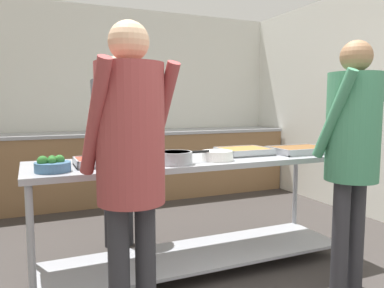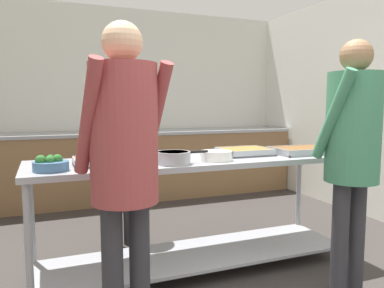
% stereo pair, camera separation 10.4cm
% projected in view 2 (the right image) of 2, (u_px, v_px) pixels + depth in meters
% --- Properties ---
extents(wall_rear, '(4.69, 0.06, 2.65)m').
position_uv_depth(wall_rear, '(130.00, 103.00, 5.42)').
color(wall_rear, silver).
rests_on(wall_rear, ground_plane).
extents(wall_right, '(0.06, 4.46, 2.65)m').
position_uv_depth(wall_right, '(372.00, 102.00, 4.26)').
color(wall_right, silver).
rests_on(wall_right, ground_plane).
extents(back_counter, '(4.53, 0.65, 0.94)m').
position_uv_depth(back_counter, '(137.00, 165.00, 5.17)').
color(back_counter, olive).
rests_on(back_counter, ground_plane).
extents(serving_counter, '(2.49, 0.70, 0.89)m').
position_uv_depth(serving_counter, '(197.00, 195.00, 2.91)').
color(serving_counter, '#9EA0A8').
rests_on(serving_counter, ground_plane).
extents(broccoli_bowl, '(0.22, 0.22, 0.10)m').
position_uv_depth(broccoli_bowl, '(50.00, 165.00, 2.33)').
color(broccoli_bowl, '#3D668C').
rests_on(broccoli_bowl, serving_counter).
extents(serving_tray_greens, '(0.43, 0.27, 0.05)m').
position_uv_depth(serving_tray_greens, '(106.00, 161.00, 2.57)').
color(serving_tray_greens, '#9EA0A8').
rests_on(serving_tray_greens, serving_counter).
extents(sauce_pan, '(0.38, 0.24, 0.09)m').
position_uv_depth(sauce_pan, '(173.00, 157.00, 2.59)').
color(sauce_pan, '#9EA0A8').
rests_on(sauce_pan, serving_counter).
extents(plate_stack, '(0.24, 0.24, 0.07)m').
position_uv_depth(plate_stack, '(216.00, 156.00, 2.76)').
color(plate_stack, white).
rests_on(plate_stack, serving_counter).
extents(serving_tray_vegetables, '(0.40, 0.34, 0.05)m').
position_uv_depth(serving_tray_vegetables, '(245.00, 152.00, 3.07)').
color(serving_tray_vegetables, '#9EA0A8').
rests_on(serving_tray_vegetables, serving_counter).
extents(serving_tray_roast, '(0.48, 0.34, 0.05)m').
position_uv_depth(serving_tray_roast, '(302.00, 151.00, 3.14)').
color(serving_tray_roast, '#9EA0A8').
rests_on(serving_tray_roast, serving_counter).
extents(guest_serving_left, '(0.47, 0.36, 1.72)m').
position_uv_depth(guest_serving_left, '(353.00, 140.00, 2.48)').
color(guest_serving_left, '#2D2D33').
rests_on(guest_serving_left, ground_plane).
extents(guest_serving_right, '(0.51, 0.42, 1.73)m').
position_uv_depth(guest_serving_right, '(124.00, 149.00, 1.95)').
color(guest_serving_right, '#2D2D33').
rests_on(guest_serving_right, ground_plane).
extents(cook_behind_counter, '(0.47, 0.37, 1.73)m').
position_uv_depth(cook_behind_counter, '(119.00, 130.00, 3.38)').
color(cook_behind_counter, '#2D2D33').
rests_on(cook_behind_counter, ground_plane).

